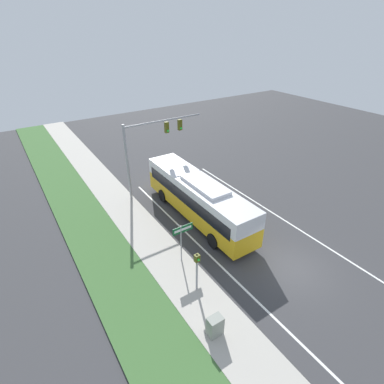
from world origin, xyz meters
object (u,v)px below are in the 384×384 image
Objects in this scene: signal_gantry at (150,142)px; street_sign at (182,236)px; utility_cabinet at (215,326)px; pedestrian_signal at (197,266)px; bus at (198,196)px.

street_sign is (-2.46, -8.91, -2.75)m from signal_gantry.
pedestrian_signal is at bearing 73.43° from utility_cabinet.
street_sign is 5.66m from utility_cabinet.
street_sign is at bearing -105.42° from signal_gantry.
street_sign is at bearing 75.00° from utility_cabinet.
bus is 7.38m from pedestrian_signal.
bus is 10.39× the size of utility_cabinet.
signal_gantry is 2.68× the size of pedestrian_signal.
street_sign is at bearing -135.18° from bus.
signal_gantry is 2.54× the size of street_sign.
signal_gantry is 6.40× the size of utility_cabinet.
pedestrian_signal reaches higher than utility_cabinet.
bus is 1.62× the size of signal_gantry.
bus is 5.07m from street_sign.
street_sign is 2.52× the size of utility_cabinet.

